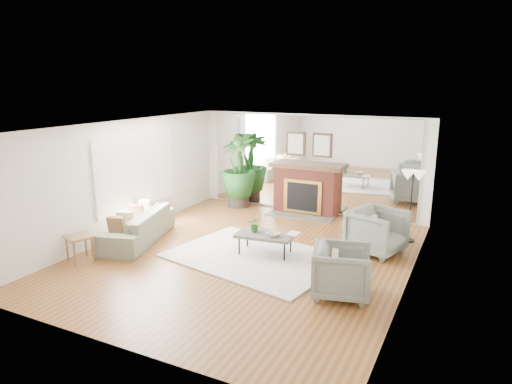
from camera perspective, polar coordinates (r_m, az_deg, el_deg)
The scene contains 18 objects.
ground at distance 8.95m, azimuth -1.27°, elevation -7.94°, with size 7.00×7.00×0.00m, color brown.
wall_left at distance 10.27m, azimuth -16.27°, elevation 1.63°, with size 0.02×7.00×2.50m, color white.
wall_right at distance 7.69m, azimuth 18.85°, elevation -2.50°, with size 0.02×7.00×2.50m, color white.
wall_back at distance 11.70m, azimuth 6.65°, elevation 3.53°, with size 6.00×0.02×2.50m, color white.
mirror_panel at distance 11.68m, azimuth 6.61°, elevation 3.51°, with size 5.40×0.04×2.40m, color silver.
window_panel at distance 10.52m, azimuth -14.73°, elevation 2.57°, with size 0.04×2.40×1.50m, color #B2E09E.
fireplace at distance 11.61m, azimuth 6.18°, elevation 0.48°, with size 1.85×0.83×2.05m.
area_rug at distance 8.84m, azimuth -0.19°, elevation -8.11°, with size 3.13×2.23×0.03m, color silver.
coffee_table at distance 8.85m, azimuth 1.16°, elevation -5.43°, with size 1.16×0.76×0.44m.
sofa at distance 9.95m, azimuth -14.66°, elevation -4.17°, with size 2.22×0.87×0.65m, color gray.
armchair_back at distance 9.25m, azimuth 14.87°, elevation -4.78°, with size 0.94×0.97×0.88m, color slate.
armchair_front at distance 7.36m, azimuth 10.69°, elevation -9.72°, with size 0.87×0.89×0.81m, color slate.
side_table at distance 9.14m, azimuth -21.21°, elevation -5.60°, with size 0.58×0.58×0.51m.
potted_ficus at distance 12.13m, azimuth -2.23°, elevation 2.99°, with size 1.17×1.17×1.96m.
floor_lamp at distance 9.90m, azimuth 19.02°, elevation 1.28°, with size 0.50×0.28×1.52m.
tabletop_plant at distance 8.90m, azimuth -0.11°, elevation -4.09°, with size 0.26×0.23×0.29m, color #2A6425.
fruit_bowl at distance 8.70m, azimuth 2.14°, elevation -5.32°, with size 0.25×0.25×0.06m, color olive.
book at distance 8.85m, azimuth 4.07°, elevation -5.13°, with size 0.21×0.29×0.02m, color olive.
Camera 1 is at (3.86, -7.36, 3.30)m, focal length 32.00 mm.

